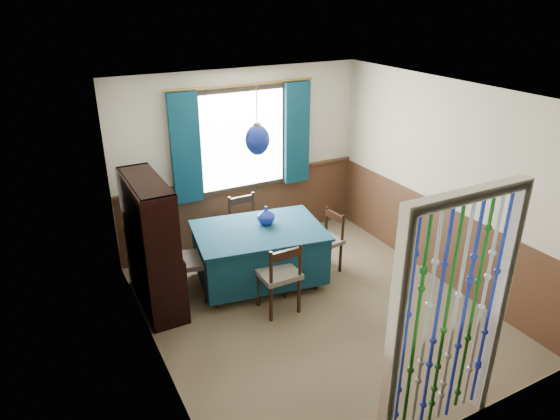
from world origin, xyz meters
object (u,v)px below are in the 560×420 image
dining_table (259,252)px  vase_table (266,216)px  chair_far (247,226)px  sideboard (153,262)px  vase_sideboard (148,225)px  chair_left (185,262)px  chair_right (326,240)px  chair_near (279,275)px  pendant_lamp (257,140)px  bowl_shelf (157,224)px

dining_table → vase_table: size_ratio=8.07×
chair_far → dining_table: bearing=77.1°
sideboard → vase_sideboard: 0.46m
chair_far → chair_left: chair_left is taller
chair_left → vase_sideboard: vase_sideboard is taller
vase_sideboard → chair_right: bearing=-16.1°
dining_table → vase_table: (0.15, 0.11, 0.42)m
chair_far → sideboard: 1.52m
chair_near → chair_right: bearing=29.2°
pendant_lamp → vase_sideboard: bearing=157.6°
chair_left → chair_right: size_ratio=1.12×
dining_table → chair_right: (0.91, -0.11, 0.00)m
chair_near → dining_table: bearing=84.5°
chair_near → sideboard: bearing=145.7°
dining_table → pendant_lamp: size_ratio=2.12×
pendant_lamp → vase_table: bearing=35.3°
chair_right → pendant_lamp: bearing=76.4°
sideboard → chair_far: bearing=20.4°
chair_far → vase_sideboard: 1.43m
vase_table → bowl_shelf: size_ratio=0.94×
bowl_shelf → vase_sideboard: (0.00, 0.50, -0.22)m
chair_left → chair_right: chair_left is taller
vase_table → chair_left: bearing=179.8°
sideboard → pendant_lamp: pendant_lamp is taller
pendant_lamp → bowl_shelf: 1.45m
chair_far → sideboard: sideboard is taller
chair_near → chair_left: bearing=138.2°
chair_near → chair_far: bearing=81.3°
pendant_lamp → bowl_shelf: pendant_lamp is taller
vase_sideboard → sideboard: bearing=-100.1°
chair_right → sideboard: bearing=76.2°
chair_far → vase_sideboard: (-1.36, -0.20, 0.40)m
dining_table → vase_table: vase_table is taller
sideboard → pendant_lamp: size_ratio=1.93×
chair_right → vase_table: vase_table is taller
dining_table → bowl_shelf: size_ratio=7.55×
dining_table → chair_near: size_ratio=1.92×
dining_table → pendant_lamp: 1.44m
chair_near → chair_right: chair_near is taller
vase_table → bowl_shelf: bowl_shelf is taller
vase_table → vase_sideboard: bearing=163.8°
chair_near → vase_sideboard: 1.68m
chair_far → chair_right: (0.77, -0.81, -0.03)m
chair_right → vase_table: bearing=67.5°
bowl_shelf → vase_sideboard: size_ratio=1.25×
pendant_lamp → sideboard: bearing=172.5°
chair_near → bowl_shelf: size_ratio=3.93×
chair_near → vase_table: bearing=74.4°
chair_near → vase_sideboard: (-1.15, 1.16, 0.39)m
vase_sideboard → pendant_lamp: bearing=-22.4°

